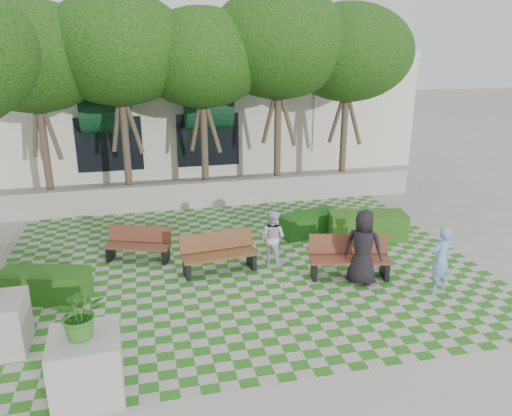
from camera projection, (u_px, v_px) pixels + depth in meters
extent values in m
plane|color=gray|center=(250.00, 284.00, 11.96)|extent=(90.00, 90.00, 0.00)
plane|color=#2B721E|center=(242.00, 266.00, 12.89)|extent=(12.00, 12.00, 0.00)
cube|color=#9E9B93|center=(211.00, 194.00, 17.54)|extent=(15.00, 0.36, 0.90)
cube|color=brown|center=(350.00, 259.00, 12.15)|extent=(2.04, 1.02, 0.07)
cube|color=brown|center=(349.00, 244.00, 12.32)|extent=(1.94, 0.58, 0.49)
cube|color=black|center=(314.00, 269.00, 12.22)|extent=(0.23, 0.55, 0.48)
cube|color=black|center=(385.00, 268.00, 12.23)|extent=(0.23, 0.55, 0.48)
cube|color=brown|center=(220.00, 255.00, 12.43)|extent=(1.95, 0.79, 0.06)
cube|color=brown|center=(216.00, 240.00, 12.59)|extent=(1.90, 0.35, 0.48)
cube|color=black|center=(187.00, 269.00, 12.24)|extent=(0.16, 0.53, 0.46)
cube|color=black|center=(251.00, 259.00, 12.78)|extent=(0.16, 0.53, 0.46)
cube|color=#5A2D1F|center=(138.00, 246.00, 13.11)|extent=(1.77, 1.05, 0.06)
cube|color=#5A2D1F|center=(140.00, 234.00, 13.26)|extent=(1.64, 0.68, 0.42)
cube|color=black|center=(111.00, 252.00, 13.25)|extent=(0.25, 0.47, 0.41)
cube|color=black|center=(166.00, 255.00, 13.10)|extent=(0.25, 0.47, 0.41)
cube|color=#235216|center=(367.00, 226.00, 14.65)|extent=(2.34, 1.30, 0.77)
cube|color=#144612|center=(309.00, 224.00, 15.00)|extent=(1.99, 1.24, 0.65)
cube|color=#1D4D14|center=(44.00, 285.00, 11.18)|extent=(2.09, 1.29, 0.68)
cube|color=#9E9B93|center=(87.00, 366.00, 8.04)|extent=(1.14, 1.14, 1.10)
imported|color=#317725|center=(80.00, 313.00, 7.73)|extent=(0.80, 0.70, 0.86)
imported|color=#749DD3|center=(441.00, 259.00, 11.40)|extent=(0.67, 0.54, 1.58)
imported|color=black|center=(363.00, 247.00, 11.75)|extent=(1.07, 0.99, 1.83)
imported|color=silver|center=(273.00, 237.00, 12.90)|extent=(0.88, 0.88, 1.44)
cylinder|color=#47382B|center=(46.00, 155.00, 17.19)|extent=(0.26, 0.26, 3.64)
ellipsoid|color=#1E4C11|center=(33.00, 57.00, 16.16)|extent=(4.80, 4.80, 3.60)
cylinder|color=#47382B|center=(126.00, 149.00, 17.76)|extent=(0.26, 0.26, 3.81)
ellipsoid|color=#1E4C11|center=(118.00, 49.00, 16.68)|extent=(5.00, 5.00, 3.75)
cylinder|color=#47382B|center=(204.00, 148.00, 18.41)|extent=(0.26, 0.26, 3.58)
ellipsoid|color=#1E4C11|center=(201.00, 58.00, 17.40)|extent=(4.60, 4.60, 3.45)
cylinder|color=#47382B|center=(277.00, 140.00, 18.97)|extent=(0.26, 0.26, 3.92)
ellipsoid|color=#1E4C11|center=(279.00, 44.00, 17.87)|extent=(5.20, 5.20, 3.90)
cylinder|color=#47382B|center=(343.00, 140.00, 19.61)|extent=(0.26, 0.26, 3.70)
ellipsoid|color=#1E4C11|center=(348.00, 52.00, 18.56)|extent=(4.80, 4.80, 3.60)
cube|color=silver|center=(206.00, 107.00, 24.49)|extent=(18.00, 8.00, 5.00)
cube|color=white|center=(218.00, 56.00, 20.01)|extent=(18.00, 0.30, 0.30)
cube|color=black|center=(331.00, 121.00, 21.98)|extent=(1.40, 0.10, 2.40)
cylinder|color=#0F3A1F|center=(106.00, 109.00, 19.63)|extent=(3.00, 1.80, 1.80)
cube|color=black|center=(109.00, 144.00, 20.08)|extent=(2.60, 0.08, 2.20)
cylinder|color=#0F3A1F|center=(207.00, 106.00, 20.52)|extent=(3.00, 1.80, 1.80)
cube|color=black|center=(208.00, 140.00, 20.96)|extent=(2.60, 0.08, 2.20)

